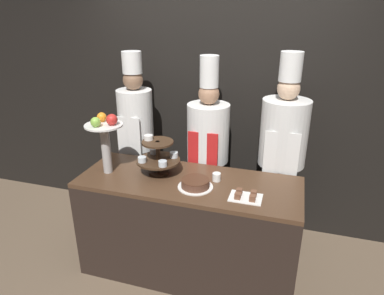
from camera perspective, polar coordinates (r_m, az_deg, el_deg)
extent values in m
cube|color=black|center=(3.48, 4.17, 8.93)|extent=(10.00, 0.06, 2.80)
cube|color=black|center=(3.03, -0.57, -13.33)|extent=(1.81, 0.68, 0.86)
cube|color=#4C3321|center=(2.80, -0.60, -5.82)|extent=(1.81, 0.68, 0.03)
cylinder|color=#3D2819|center=(2.91, -5.55, -4.17)|extent=(0.16, 0.16, 0.02)
cylinder|color=#3D2819|center=(2.86, -5.65, -1.70)|extent=(0.04, 0.04, 0.29)
cylinder|color=#3D2819|center=(2.87, -5.63, -2.16)|extent=(0.37, 0.37, 0.02)
cylinder|color=#3D2819|center=(2.80, -5.75, 0.88)|extent=(0.26, 0.26, 0.02)
cylinder|color=silver|center=(2.98, -6.34, -0.61)|extent=(0.07, 0.07, 0.04)
cylinder|color=green|center=(2.98, -6.33, -0.73)|extent=(0.06, 0.06, 0.03)
cylinder|color=silver|center=(2.83, -8.31, -1.98)|extent=(0.07, 0.07, 0.04)
cylinder|color=gold|center=(2.83, -8.31, -2.10)|extent=(0.06, 0.06, 0.03)
cylinder|color=silver|center=(2.73, -4.91, -2.67)|extent=(0.07, 0.07, 0.04)
cylinder|color=red|center=(2.74, -4.90, -2.80)|extent=(0.06, 0.06, 0.03)
cylinder|color=silver|center=(2.89, -3.05, -1.23)|extent=(0.07, 0.07, 0.04)
cylinder|color=beige|center=(2.89, -3.05, -1.35)|extent=(0.06, 0.06, 0.03)
cylinder|color=white|center=(2.84, -7.26, 1.66)|extent=(0.07, 0.07, 0.04)
cylinder|color=#B2ADA8|center=(2.93, -14.13, -0.34)|extent=(0.07, 0.07, 0.41)
cylinder|color=white|center=(2.86, -14.52, 3.62)|extent=(0.31, 0.31, 0.01)
sphere|color=red|center=(2.81, -13.22, 4.55)|extent=(0.09, 0.09, 0.09)
sphere|color=orange|center=(2.92, -14.82, 4.92)|extent=(0.08, 0.08, 0.08)
sphere|color=#84B742|center=(2.80, -15.78, 4.10)|extent=(0.08, 0.08, 0.08)
cylinder|color=white|center=(2.69, 0.57, -6.57)|extent=(0.28, 0.28, 0.01)
cylinder|color=brown|center=(2.67, 0.57, -5.98)|extent=(0.22, 0.22, 0.06)
cylinder|color=#472819|center=(2.66, 0.57, -5.39)|extent=(0.22, 0.22, 0.01)
cylinder|color=white|center=(2.78, 4.11, -4.92)|extent=(0.07, 0.07, 0.07)
cube|color=white|center=(2.57, 8.92, -8.26)|extent=(0.24, 0.17, 0.01)
cube|color=brown|center=(2.54, 7.62, -8.00)|extent=(0.04, 0.04, 0.04)
cube|color=brown|center=(2.53, 10.05, -8.31)|extent=(0.04, 0.04, 0.04)
cube|color=brown|center=(2.60, 7.89, -7.25)|extent=(0.04, 0.04, 0.04)
cube|color=brown|center=(2.59, 10.26, -7.55)|extent=(0.04, 0.04, 0.04)
cube|color=#38332D|center=(3.71, -8.69, -6.31)|extent=(0.26, 0.14, 0.88)
cylinder|color=white|center=(3.43, -9.39, 4.59)|extent=(0.34, 0.34, 0.60)
cube|color=white|center=(3.33, -10.48, 1.81)|extent=(0.24, 0.01, 0.38)
sphere|color=#846047|center=(3.33, -9.81, 11.04)|extent=(0.19, 0.19, 0.19)
cylinder|color=white|center=(3.31, -10.00, 13.80)|extent=(0.18, 0.18, 0.20)
cube|color=#38332D|center=(3.50, 2.50, -8.35)|extent=(0.29, 0.16, 0.84)
cylinder|color=white|center=(3.20, 2.70, 2.43)|extent=(0.39, 0.39, 0.55)
cube|color=red|center=(3.07, 1.79, -0.62)|extent=(0.27, 0.01, 0.35)
sphere|color=#A37556|center=(3.10, 2.82, 8.90)|extent=(0.19, 0.19, 0.19)
cylinder|color=white|center=(3.06, 2.89, 12.55)|extent=(0.17, 0.17, 0.28)
cube|color=#28282D|center=(3.41, 13.83, -9.44)|extent=(0.31, 0.17, 0.89)
cylinder|color=white|center=(3.09, 15.06, 2.37)|extent=(0.41, 0.41, 0.59)
cube|color=white|center=(2.95, 14.64, -1.01)|extent=(0.29, 0.01, 0.38)
sphere|color=#DBB28E|center=(2.99, 15.80, 9.42)|extent=(0.19, 0.19, 0.19)
cylinder|color=white|center=(2.96, 16.17, 12.84)|extent=(0.18, 0.18, 0.24)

